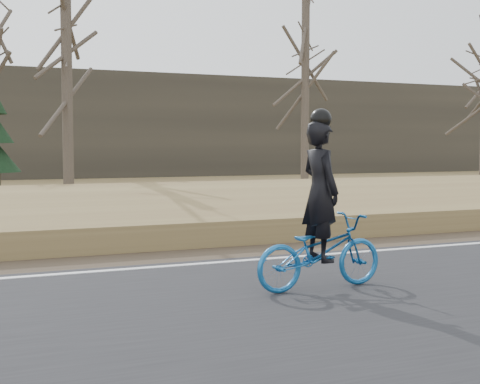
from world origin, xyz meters
name	(u,v)px	position (x,y,z in m)	size (l,w,h in m)	color
shoulder	(465,237)	(0.00, 1.20, 0.02)	(120.00, 1.60, 0.04)	#473A2B
embankment	(377,213)	(0.00, 4.20, 0.22)	(120.00, 5.00, 0.44)	olive
ballast	(301,201)	(0.00, 8.00, 0.23)	(120.00, 3.00, 0.45)	slate
railroad	(301,190)	(0.00, 8.00, 0.53)	(120.00, 2.40, 0.29)	black
treeline_backdrop	(124,126)	(0.00, 30.00, 3.00)	(120.00, 4.00, 6.00)	#383328
cyclist	(320,232)	(-5.17, -2.00, 0.77)	(1.78, 0.70, 2.22)	#155796
bare_tree_near_left	(67,89)	(-5.78, 13.62, 3.69)	(0.36, 0.36, 7.38)	#51473B
bare_tree_center	(305,84)	(4.92, 16.78, 4.53)	(0.36, 0.36, 9.06)	#51473B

